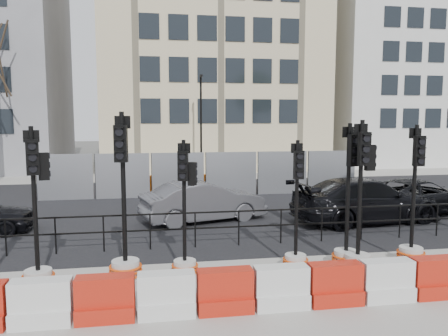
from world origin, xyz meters
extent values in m
plane|color=#51514C|center=(0.00, 0.00, 0.00)|extent=(120.00, 120.00, 0.00)
cube|color=gray|center=(0.00, -3.00, 0.01)|extent=(40.00, 6.00, 0.02)
cube|color=black|center=(0.00, 7.00, 0.01)|extent=(40.00, 14.00, 0.03)
cube|color=gray|center=(0.00, 16.00, 0.01)|extent=(40.00, 4.00, 0.02)
cube|color=#C4B58F|center=(2.00, 22.00, 9.00)|extent=(15.00, 10.00, 18.00)
cube|color=silver|center=(17.00, 22.00, 8.00)|extent=(12.00, 9.00, 16.00)
cylinder|color=black|center=(-6.00, 1.20, 0.50)|extent=(0.04, 0.04, 1.00)
cylinder|color=black|center=(-4.80, 1.20, 0.50)|extent=(0.04, 0.04, 1.00)
cylinder|color=black|center=(-3.60, 1.20, 0.50)|extent=(0.04, 0.04, 1.00)
cylinder|color=black|center=(-2.40, 1.20, 0.50)|extent=(0.04, 0.04, 1.00)
cylinder|color=black|center=(-1.20, 1.20, 0.50)|extent=(0.04, 0.04, 1.00)
cylinder|color=black|center=(0.00, 1.20, 0.50)|extent=(0.04, 0.04, 1.00)
cylinder|color=black|center=(1.20, 1.20, 0.50)|extent=(0.04, 0.04, 1.00)
cylinder|color=black|center=(2.40, 1.20, 0.50)|extent=(0.04, 0.04, 1.00)
cylinder|color=black|center=(3.60, 1.20, 0.50)|extent=(0.04, 0.04, 1.00)
cylinder|color=black|center=(4.80, 1.20, 0.50)|extent=(0.04, 0.04, 1.00)
cylinder|color=black|center=(6.00, 1.20, 0.50)|extent=(0.04, 0.04, 1.00)
cube|color=black|center=(0.00, 1.20, 0.98)|extent=(18.00, 0.04, 0.04)
cube|color=black|center=(0.00, 1.20, 0.55)|extent=(18.00, 0.04, 0.04)
cube|color=#909398|center=(-6.00, 9.00, 1.00)|extent=(2.30, 0.05, 2.00)
cylinder|color=black|center=(-7.15, 9.00, 1.00)|extent=(0.05, 0.05, 2.00)
cube|color=#909398|center=(-3.60, 9.00, 1.00)|extent=(2.30, 0.05, 2.00)
cylinder|color=black|center=(-4.75, 9.00, 1.00)|extent=(0.05, 0.05, 2.00)
cube|color=#909398|center=(-1.20, 9.00, 1.00)|extent=(2.30, 0.05, 2.00)
cylinder|color=black|center=(-2.35, 9.00, 1.00)|extent=(0.05, 0.05, 2.00)
cube|color=#909398|center=(1.20, 9.00, 1.00)|extent=(2.30, 0.05, 2.00)
cylinder|color=black|center=(0.05, 9.00, 1.00)|extent=(0.05, 0.05, 2.00)
cube|color=#909398|center=(3.60, 9.00, 1.00)|extent=(2.30, 0.05, 2.00)
cylinder|color=black|center=(2.45, 9.00, 1.00)|extent=(0.05, 0.05, 2.00)
cube|color=#909398|center=(6.00, 9.00, 1.00)|extent=(2.30, 0.05, 2.00)
cylinder|color=black|center=(4.85, 9.00, 1.00)|extent=(0.05, 0.05, 2.00)
cube|color=orange|center=(-4.00, 10.50, 0.40)|extent=(1.00, 0.40, 0.80)
cube|color=orange|center=(-2.00, 10.50, 0.40)|extent=(1.00, 0.40, 0.80)
cube|color=orange|center=(0.00, 10.50, 0.40)|extent=(1.00, 0.40, 0.80)
cube|color=orange|center=(2.00, 10.50, 0.40)|extent=(1.00, 0.40, 0.80)
cylinder|color=black|center=(0.50, 15.00, 3.00)|extent=(0.12, 0.12, 6.00)
cube|color=black|center=(0.50, 14.75, 5.90)|extent=(0.12, 0.50, 0.12)
cube|color=silver|center=(-4.20, -2.80, 0.15)|extent=(1.00, 0.50, 0.30)
cube|color=silver|center=(-4.20, -2.80, 0.55)|extent=(1.00, 0.35, 0.50)
cube|color=red|center=(-3.15, -2.80, 0.15)|extent=(1.00, 0.50, 0.30)
cube|color=red|center=(-3.15, -2.80, 0.55)|extent=(1.00, 0.35, 0.50)
cube|color=silver|center=(-2.10, -2.80, 0.15)|extent=(1.00, 0.50, 0.30)
cube|color=silver|center=(-2.10, -2.80, 0.55)|extent=(1.00, 0.35, 0.50)
cube|color=red|center=(-1.05, -2.80, 0.15)|extent=(1.00, 0.50, 0.30)
cube|color=red|center=(-1.05, -2.80, 0.55)|extent=(1.00, 0.35, 0.50)
cube|color=silver|center=(0.00, -2.80, 0.15)|extent=(1.00, 0.50, 0.30)
cube|color=silver|center=(0.00, -2.80, 0.55)|extent=(1.00, 0.35, 0.50)
cube|color=red|center=(1.05, -2.80, 0.15)|extent=(1.00, 0.50, 0.30)
cube|color=red|center=(1.05, -2.80, 0.55)|extent=(1.00, 0.35, 0.50)
cube|color=silver|center=(2.10, -2.80, 0.15)|extent=(1.00, 0.50, 0.30)
cube|color=silver|center=(2.10, -2.80, 0.55)|extent=(1.00, 0.35, 0.50)
cube|color=red|center=(3.15, -2.80, 0.15)|extent=(1.00, 0.50, 0.30)
cube|color=red|center=(3.15, -2.80, 0.55)|extent=(1.00, 0.35, 0.50)
cylinder|color=beige|center=(-4.67, -1.11, 0.20)|extent=(0.55, 0.55, 0.41)
torus|color=#CE410B|center=(-4.67, -1.11, 0.12)|extent=(0.66, 0.66, 0.05)
torus|color=#CE410B|center=(-4.67, -1.11, 0.20)|extent=(0.66, 0.66, 0.05)
torus|color=#CE410B|center=(-4.67, -1.11, 0.28)|extent=(0.66, 0.66, 0.05)
cylinder|color=black|center=(-4.67, -1.11, 1.83)|extent=(0.09, 0.09, 3.05)
cube|color=black|center=(-4.64, -1.23, 2.74)|extent=(0.27, 0.20, 0.71)
cylinder|color=black|center=(-4.62, -1.31, 2.52)|extent=(0.16, 0.09, 0.15)
cylinder|color=black|center=(-4.62, -1.31, 2.74)|extent=(0.16, 0.09, 0.15)
cylinder|color=black|center=(-4.62, -1.31, 2.97)|extent=(0.16, 0.09, 0.15)
cube|color=black|center=(-4.69, -1.05, 3.15)|extent=(0.30, 0.11, 0.24)
cube|color=black|center=(-4.47, -1.06, 2.54)|extent=(0.23, 0.18, 0.56)
cylinder|color=beige|center=(-2.92, -0.89, 0.22)|extent=(0.60, 0.60, 0.44)
torus|color=#CE410B|center=(-2.92, -0.89, 0.13)|extent=(0.72, 0.72, 0.06)
torus|color=#CE410B|center=(-2.92, -0.89, 0.22)|extent=(0.72, 0.72, 0.06)
torus|color=#CE410B|center=(-2.92, -0.89, 0.31)|extent=(0.72, 0.72, 0.06)
cylinder|color=black|center=(-2.92, -0.89, 1.99)|extent=(0.10, 0.10, 3.31)
cube|color=black|center=(-2.95, -1.02, 2.98)|extent=(0.29, 0.20, 0.77)
cylinder|color=black|center=(-2.96, -1.11, 2.74)|extent=(0.17, 0.08, 0.17)
cylinder|color=black|center=(-2.96, -1.11, 2.98)|extent=(0.17, 0.08, 0.17)
cylinder|color=black|center=(-2.96, -1.11, 3.22)|extent=(0.17, 0.08, 0.17)
cube|color=black|center=(-2.91, -0.83, 3.42)|extent=(0.33, 0.09, 0.27)
cylinder|color=beige|center=(-1.63, -0.87, 0.18)|extent=(0.50, 0.50, 0.37)
torus|color=#CE410B|center=(-1.63, -0.87, 0.11)|extent=(0.60, 0.60, 0.05)
torus|color=#CE410B|center=(-1.63, -0.87, 0.18)|extent=(0.60, 0.60, 0.05)
torus|color=#CE410B|center=(-1.63, -0.87, 0.26)|extent=(0.60, 0.60, 0.05)
cylinder|color=black|center=(-1.63, -0.87, 1.66)|extent=(0.08, 0.08, 2.77)
cube|color=black|center=(-1.66, -0.98, 2.49)|extent=(0.25, 0.18, 0.65)
cylinder|color=black|center=(-1.68, -1.05, 2.29)|extent=(0.15, 0.08, 0.14)
cylinder|color=black|center=(-1.68, -1.05, 2.49)|extent=(0.15, 0.08, 0.14)
cylinder|color=black|center=(-1.68, -1.05, 2.69)|extent=(0.15, 0.08, 0.14)
cube|color=black|center=(-1.62, -0.82, 2.86)|extent=(0.28, 0.09, 0.22)
cube|color=black|center=(-1.46, -0.91, 2.31)|extent=(0.21, 0.16, 0.51)
cylinder|color=beige|center=(0.93, -0.88, 0.18)|extent=(0.49, 0.49, 0.37)
torus|color=#CE410B|center=(0.93, -0.88, 0.11)|extent=(0.59, 0.59, 0.05)
torus|color=#CE410B|center=(0.93, -0.88, 0.18)|extent=(0.59, 0.59, 0.05)
torus|color=#CE410B|center=(0.93, -0.88, 0.26)|extent=(0.59, 0.59, 0.05)
cylinder|color=black|center=(0.93, -0.88, 1.65)|extent=(0.08, 0.08, 2.74)
cube|color=black|center=(0.93, -0.98, 2.47)|extent=(0.22, 0.14, 0.64)
cylinder|color=black|center=(0.92, -1.06, 2.27)|extent=(0.14, 0.05, 0.14)
cylinder|color=black|center=(0.92, -1.06, 2.47)|extent=(0.14, 0.05, 0.14)
cylinder|color=black|center=(0.92, -1.06, 2.67)|extent=(0.14, 0.05, 0.14)
cube|color=black|center=(0.93, -0.82, 2.84)|extent=(0.28, 0.04, 0.22)
cylinder|color=beige|center=(2.29, -1.24, 0.21)|extent=(0.57, 0.57, 0.42)
torus|color=#CE410B|center=(2.29, -1.24, 0.13)|extent=(0.68, 0.68, 0.05)
torus|color=#CE410B|center=(2.29, -1.24, 0.21)|extent=(0.68, 0.68, 0.05)
torus|color=#CE410B|center=(2.29, -1.24, 0.29)|extent=(0.68, 0.68, 0.05)
cylinder|color=black|center=(2.29, -1.24, 1.89)|extent=(0.09, 0.09, 3.16)
cube|color=black|center=(2.29, -1.36, 2.84)|extent=(0.25, 0.15, 0.74)
cylinder|color=black|center=(2.29, -1.45, 2.61)|extent=(0.16, 0.05, 0.16)
cylinder|color=black|center=(2.29, -1.45, 2.84)|extent=(0.16, 0.05, 0.16)
cylinder|color=black|center=(2.29, -1.45, 3.07)|extent=(0.16, 0.05, 0.16)
cube|color=black|center=(2.29, -1.17, 3.26)|extent=(0.32, 0.03, 0.25)
cube|color=black|center=(2.50, -1.24, 2.63)|extent=(0.21, 0.14, 0.58)
cylinder|color=beige|center=(2.17, -0.89, 0.21)|extent=(0.56, 0.56, 0.41)
torus|color=#CE410B|center=(2.17, -0.89, 0.12)|extent=(0.67, 0.67, 0.05)
torus|color=#CE410B|center=(2.17, -0.89, 0.21)|extent=(0.67, 0.67, 0.05)
torus|color=#CE410B|center=(2.17, -0.89, 0.29)|extent=(0.67, 0.67, 0.05)
cylinder|color=black|center=(2.17, -0.89, 1.85)|extent=(0.09, 0.09, 3.09)
cube|color=black|center=(2.20, -1.01, 2.78)|extent=(0.28, 0.21, 0.72)
cylinder|color=black|center=(2.22, -1.09, 2.55)|extent=(0.16, 0.09, 0.15)
cylinder|color=black|center=(2.22, -1.09, 2.78)|extent=(0.16, 0.09, 0.15)
cylinder|color=black|center=(2.22, -1.09, 3.01)|extent=(0.16, 0.09, 0.15)
cube|color=black|center=(2.15, -0.83, 3.19)|extent=(0.31, 0.11, 0.25)
cylinder|color=beige|center=(3.84, -0.89, 0.20)|extent=(0.55, 0.55, 0.41)
torus|color=#CE410B|center=(3.84, -0.89, 0.12)|extent=(0.66, 0.66, 0.05)
torus|color=#CE410B|center=(3.84, -0.89, 0.20)|extent=(0.66, 0.66, 0.05)
torus|color=#CE410B|center=(3.84, -0.89, 0.28)|extent=(0.66, 0.66, 0.05)
cylinder|color=black|center=(3.84, -0.89, 1.83)|extent=(0.09, 0.09, 3.05)
cube|color=black|center=(3.84, -1.01, 2.75)|extent=(0.25, 0.15, 0.71)
cylinder|color=black|center=(3.84, -1.09, 2.52)|extent=(0.15, 0.05, 0.15)
cylinder|color=black|center=(3.84, -1.09, 2.75)|extent=(0.15, 0.05, 0.15)
cylinder|color=black|center=(3.84, -1.09, 2.97)|extent=(0.15, 0.05, 0.15)
cube|color=black|center=(3.84, -0.82, 3.16)|extent=(0.31, 0.03, 0.24)
imported|color=#4B4B50|center=(-0.62, 4.24, 0.69)|extent=(3.73, 5.00, 1.39)
imported|color=black|center=(4.80, 3.26, 0.75)|extent=(3.55, 5.77, 1.50)
imported|color=black|center=(7.18, 4.15, 0.66)|extent=(5.65, 6.34, 1.32)
camera|label=1|loc=(-2.29, -10.28, 3.50)|focal=35.00mm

